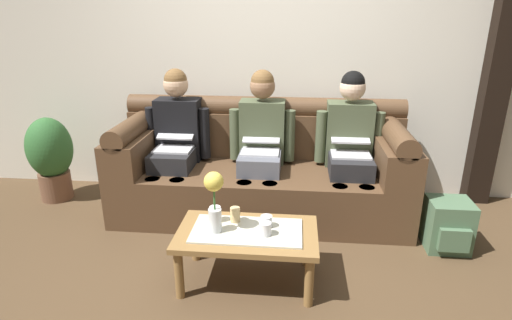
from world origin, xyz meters
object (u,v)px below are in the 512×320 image
(coffee_table, at_px, (247,238))
(cup_near_right, at_px, (265,229))
(person_right, at_px, (350,141))
(backpack_right, at_px, (448,225))
(person_left, at_px, (176,136))
(flower_vase, at_px, (214,196))
(cup_near_left, at_px, (235,215))
(cup_far_center, at_px, (215,214))
(potted_plant, at_px, (51,155))
(couch, at_px, (261,171))
(cup_far_left, at_px, (266,221))
(person_middle, at_px, (261,139))

(coffee_table, distance_m, cup_near_right, 0.16)
(person_right, bearing_deg, backpack_right, -35.91)
(person_left, distance_m, person_right, 1.47)
(flower_vase, bearing_deg, coffee_table, 10.56)
(cup_near_left, bearing_deg, cup_far_center, -175.58)
(flower_vase, xyz_separation_m, potted_plant, (-1.74, 1.13, -0.18))
(person_right, xyz_separation_m, cup_near_left, (-0.82, -0.93, -0.24))
(couch, xyz_separation_m, flower_vase, (-0.19, -1.08, 0.25))
(person_right, distance_m, cup_far_left, 1.19)
(coffee_table, distance_m, flower_vase, 0.36)
(person_right, bearing_deg, coffee_table, -125.32)
(person_middle, distance_m, flower_vase, 1.09)
(person_left, relative_size, cup_near_right, 14.71)
(cup_far_center, bearing_deg, person_right, 44.68)
(person_middle, relative_size, coffee_table, 1.38)
(cup_far_left, bearing_deg, potted_plant, 153.23)
(cup_near_right, bearing_deg, cup_near_left, 143.71)
(cup_near_left, relative_size, backpack_right, 0.26)
(cup_near_right, height_order, cup_far_left, cup_near_right)
(coffee_table, xyz_separation_m, cup_far_center, (-0.22, 0.09, 0.11))
(cup_far_center, bearing_deg, cup_near_left, 4.42)
(cup_near_left, height_order, potted_plant, potted_plant)
(person_middle, height_order, backpack_right, person_middle)
(flower_vase, distance_m, cup_near_left, 0.26)
(flower_vase, relative_size, cup_near_left, 4.05)
(person_middle, distance_m, coffee_table, 1.09)
(person_middle, xyz_separation_m, coffee_table, (0.00, -1.04, -0.34))
(person_right, height_order, coffee_table, person_right)
(person_middle, bearing_deg, person_right, -0.02)
(cup_near_right, relative_size, backpack_right, 0.22)
(couch, bearing_deg, person_right, -0.36)
(person_left, height_order, person_middle, same)
(potted_plant, bearing_deg, person_right, -1.15)
(person_right, height_order, potted_plant, person_right)
(flower_vase, bearing_deg, cup_near_right, -2.51)
(flower_vase, bearing_deg, couch, 79.79)
(cup_near_left, relative_size, cup_far_left, 1.29)
(flower_vase, relative_size, potted_plant, 0.51)
(backpack_right, bearing_deg, cup_near_left, -163.95)
(coffee_table, bearing_deg, couch, 90.00)
(couch, height_order, cup_near_right, couch)
(coffee_table, xyz_separation_m, cup_near_left, (-0.09, 0.10, 0.11))
(coffee_table, bearing_deg, flower_vase, -169.44)
(person_left, distance_m, cup_far_left, 1.33)
(person_left, relative_size, cup_near_left, 12.46)
(person_middle, bearing_deg, cup_near_right, -83.77)
(cup_far_center, distance_m, cup_far_left, 0.34)
(cup_near_right, relative_size, cup_far_left, 1.10)
(person_middle, xyz_separation_m, backpack_right, (1.42, -0.50, -0.47))
(cup_near_left, bearing_deg, cup_near_right, -36.29)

